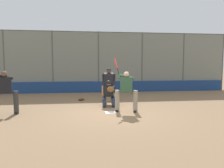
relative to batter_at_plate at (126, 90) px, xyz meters
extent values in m
plane|color=#846647|center=(0.64, 0.07, -0.89)|extent=(160.00, 160.00, 0.00)
cube|color=white|center=(0.64, 0.07, -0.88)|extent=(0.43, 0.43, 0.01)
cylinder|color=#515651|center=(-8.59, -6.49, 1.18)|extent=(0.08, 0.08, 4.14)
cylinder|color=#515651|center=(-5.51, -6.49, 1.18)|extent=(0.08, 0.08, 4.14)
cylinder|color=#515651|center=(-2.43, -6.49, 1.18)|extent=(0.08, 0.08, 4.14)
cylinder|color=#515651|center=(0.64, -6.49, 1.18)|extent=(0.08, 0.08, 4.14)
cylinder|color=#515651|center=(3.72, -6.49, 1.18)|extent=(0.08, 0.08, 4.14)
cylinder|color=#515651|center=(6.80, -6.49, 1.18)|extent=(0.08, 0.08, 4.14)
cube|color=gray|center=(0.64, -6.49, 1.18)|extent=(18.46, 0.01, 4.14)
cylinder|color=#515651|center=(0.64, -6.49, 3.23)|extent=(18.46, 0.06, 0.06)
cube|color=navy|center=(0.64, -6.39, -0.51)|extent=(18.09, 0.18, 0.74)
cube|color=slate|center=(4.10, -8.52, -0.83)|extent=(12.92, 1.95, 0.12)
cube|color=slate|center=(4.10, -7.97, -0.67)|extent=(12.92, 0.55, 0.44)
cube|color=#B7BABC|center=(4.10, -7.97, -0.41)|extent=(12.92, 0.24, 0.08)
cube|color=slate|center=(4.10, -8.52, -0.51)|extent=(12.92, 0.55, 0.76)
cube|color=#B7BABC|center=(4.10, -8.52, -0.09)|extent=(12.92, 0.24, 0.08)
cube|color=slate|center=(4.10, -9.07, -0.35)|extent=(12.92, 0.55, 1.08)
cube|color=#B7BABC|center=(4.10, -9.07, 0.23)|extent=(12.92, 0.24, 0.08)
cylinder|color=gray|center=(-0.36, 0.11, -0.45)|extent=(0.18, 0.18, 0.87)
cube|color=black|center=(-0.36, 0.11, -0.85)|extent=(0.18, 0.30, 0.08)
cylinder|color=gray|center=(0.34, -0.09, -0.45)|extent=(0.18, 0.18, 0.87)
cube|color=black|center=(0.34, -0.09, -0.85)|extent=(0.18, 0.30, 0.08)
cube|color=#2D5138|center=(-0.01, 0.01, 0.22)|extent=(0.53, 0.39, 0.60)
sphere|color=tan|center=(-0.01, 0.01, 0.63)|extent=(0.22, 0.22, 0.22)
cylinder|color=#2D5138|center=(-0.01, -0.02, 0.53)|extent=(0.61, 0.31, 0.23)
cylinder|color=#2D5138|center=(0.27, -0.10, 0.53)|extent=(0.12, 0.15, 0.17)
sphere|color=black|center=(0.26, -0.12, 0.59)|extent=(0.04, 0.04, 0.04)
cylinder|color=black|center=(0.29, -0.21, 0.73)|extent=(0.09, 0.20, 0.29)
cylinder|color=maroon|center=(0.36, -0.41, 1.06)|extent=(0.15, 0.31, 0.42)
cylinder|color=#2D334C|center=(0.38, -1.00, -0.73)|extent=(0.15, 0.15, 0.31)
cylinder|color=#2D334C|center=(0.36, -1.20, -0.56)|extent=(0.22, 0.48, 0.24)
cube|color=black|center=(0.38, -1.00, -0.85)|extent=(0.12, 0.27, 0.08)
cylinder|color=#2D334C|center=(0.78, -1.03, -0.73)|extent=(0.15, 0.15, 0.31)
cylinder|color=#2D334C|center=(0.77, -1.23, -0.56)|extent=(0.22, 0.48, 0.24)
cube|color=black|center=(0.78, -1.03, -0.85)|extent=(0.12, 0.27, 0.08)
cube|color=black|center=(0.56, -1.26, -0.19)|extent=(0.47, 0.39, 0.55)
cube|color=black|center=(0.57, -1.11, -0.19)|extent=(0.41, 0.17, 0.46)
sphere|color=#936B4C|center=(0.56, -1.26, 0.16)|extent=(0.20, 0.20, 0.20)
sphere|color=black|center=(0.56, -1.26, 0.19)|extent=(0.23, 0.23, 0.23)
cylinder|color=black|center=(0.41, -1.00, -0.02)|extent=(0.33, 0.52, 0.16)
ellipsoid|color=brown|center=(0.53, -0.77, -0.05)|extent=(0.31, 0.13, 0.24)
cylinder|color=#936B4C|center=(0.83, -1.28, -0.16)|extent=(0.12, 0.32, 0.45)
cylinder|color=gray|center=(0.22, -2.32, -0.45)|extent=(0.18, 0.18, 0.87)
cube|color=black|center=(0.22, -2.32, -0.85)|extent=(0.14, 0.29, 0.08)
cylinder|color=gray|center=(0.62, -2.37, -0.45)|extent=(0.18, 0.18, 0.87)
cube|color=black|center=(0.62, -2.37, -0.85)|extent=(0.14, 0.29, 0.08)
cube|color=black|center=(0.43, -2.29, 0.29)|extent=(0.52, 0.47, 0.66)
sphere|color=brown|center=(0.43, -2.29, 0.70)|extent=(0.22, 0.22, 0.22)
cylinder|color=black|center=(0.43, -2.29, 0.76)|extent=(0.23, 0.23, 0.08)
cylinder|color=black|center=(0.17, -2.19, 0.09)|extent=(0.17, 0.25, 0.92)
cylinder|color=black|center=(0.71, -2.26, 0.09)|extent=(0.12, 0.24, 0.92)
cylinder|color=#333333|center=(4.29, -0.19, -0.44)|extent=(0.19, 0.19, 0.89)
cube|color=black|center=(4.29, -0.19, -0.85)|extent=(0.18, 0.30, 0.08)
cube|color=black|center=(4.65, -0.09, 0.24)|extent=(0.54, 0.40, 0.61)
sphere|color=brown|center=(4.65, -0.09, 0.66)|extent=(0.23, 0.23, 0.23)
cylinder|color=black|center=(4.66, -0.11, 0.56)|extent=(0.63, 0.22, 0.23)
sphere|color=black|center=(-1.55, -4.56, -0.85)|extent=(0.04, 0.04, 0.04)
cylinder|color=black|center=(-1.53, -4.74, -0.85)|extent=(0.06, 0.35, 0.03)
cylinder|color=maroon|center=(-1.50, -5.15, -0.85)|extent=(0.11, 0.48, 0.07)
ellipsoid|color=#56331E|center=(1.81, -3.03, -0.83)|extent=(0.34, 0.22, 0.12)
ellipsoid|color=#56331E|center=(1.91, -2.93, -0.83)|extent=(0.12, 0.10, 0.10)
camera|label=1|loc=(1.71, 8.55, 1.02)|focal=35.00mm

